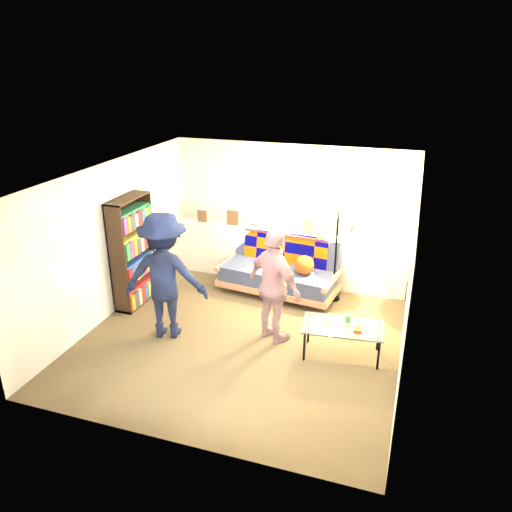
{
  "coord_description": "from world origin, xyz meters",
  "views": [
    {
      "loc": [
        2.19,
        -6.24,
        3.92
      ],
      "look_at": [
        0.0,
        0.4,
        1.05
      ],
      "focal_mm": 35.0,
      "sensor_mm": 36.0,
      "label": 1
    }
  ],
  "objects_px": {
    "coffee_table": "(343,328)",
    "floor_lamp": "(338,235)",
    "person_left": "(165,276)",
    "person_right": "(274,287)",
    "futon_sofa": "(281,270)",
    "bookshelf": "(133,255)"
  },
  "relations": [
    {
      "from": "futon_sofa",
      "to": "person_right",
      "type": "relative_size",
      "value": 1.26
    },
    {
      "from": "bookshelf",
      "to": "coffee_table",
      "type": "bearing_deg",
      "value": -8.45
    },
    {
      "from": "person_left",
      "to": "person_right",
      "type": "height_order",
      "value": "person_left"
    },
    {
      "from": "futon_sofa",
      "to": "coffee_table",
      "type": "height_order",
      "value": "futon_sofa"
    },
    {
      "from": "coffee_table",
      "to": "bookshelf",
      "type": "bearing_deg",
      "value": 171.55
    },
    {
      "from": "futon_sofa",
      "to": "person_left",
      "type": "relative_size",
      "value": 1.14
    },
    {
      "from": "bookshelf",
      "to": "floor_lamp",
      "type": "xyz_separation_m",
      "value": [
        3.14,
        1.14,
        0.31
      ]
    },
    {
      "from": "coffee_table",
      "to": "person_left",
      "type": "relative_size",
      "value": 0.61
    },
    {
      "from": "futon_sofa",
      "to": "bookshelf",
      "type": "height_order",
      "value": "bookshelf"
    },
    {
      "from": "coffee_table",
      "to": "floor_lamp",
      "type": "bearing_deg",
      "value": 103.8
    },
    {
      "from": "futon_sofa",
      "to": "person_left",
      "type": "height_order",
      "value": "person_left"
    },
    {
      "from": "bookshelf",
      "to": "floor_lamp",
      "type": "height_order",
      "value": "bookshelf"
    },
    {
      "from": "coffee_table",
      "to": "futon_sofa",
      "type": "bearing_deg",
      "value": 128.98
    },
    {
      "from": "coffee_table",
      "to": "person_left",
      "type": "height_order",
      "value": "person_left"
    },
    {
      "from": "futon_sofa",
      "to": "person_left",
      "type": "bearing_deg",
      "value": -122.45
    },
    {
      "from": "futon_sofa",
      "to": "person_right",
      "type": "height_order",
      "value": "person_right"
    },
    {
      "from": "bookshelf",
      "to": "floor_lamp",
      "type": "distance_m",
      "value": 3.36
    },
    {
      "from": "futon_sofa",
      "to": "coffee_table",
      "type": "xyz_separation_m",
      "value": [
        1.35,
        -1.67,
        0.02
      ]
    },
    {
      "from": "futon_sofa",
      "to": "coffee_table",
      "type": "distance_m",
      "value": 2.14
    },
    {
      "from": "floor_lamp",
      "to": "bookshelf",
      "type": "bearing_deg",
      "value": -160.01
    },
    {
      "from": "futon_sofa",
      "to": "bookshelf",
      "type": "distance_m",
      "value": 2.52
    },
    {
      "from": "bookshelf",
      "to": "coffee_table",
      "type": "xyz_separation_m",
      "value": [
        3.55,
        -0.53,
        -0.42
      ]
    }
  ]
}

